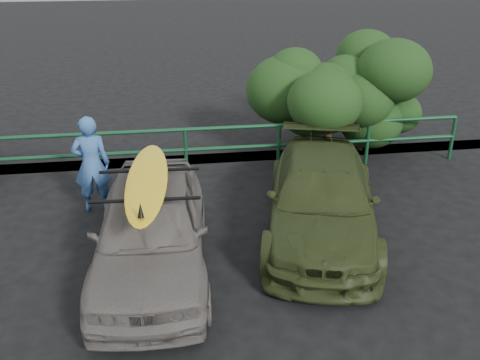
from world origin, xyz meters
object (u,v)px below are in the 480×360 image
at_px(sedan, 151,229).
at_px(man, 91,164).
at_px(guardrail, 138,154).
at_px(surfboard, 147,180).
at_px(olive_vehicle, 322,198).

xyz_separation_m(sedan, man, (-1.07, 2.14, 0.21)).
distance_m(guardrail, man, 1.63).
distance_m(guardrail, surfboard, 3.67).
bearing_deg(guardrail, man, -118.43).
bearing_deg(man, sedan, 113.11).
xyz_separation_m(guardrail, man, (-0.75, -1.39, 0.39)).
bearing_deg(guardrail, surfboard, -84.91).
height_order(sedan, surfboard, surfboard).
relative_size(olive_vehicle, surfboard, 1.58).
xyz_separation_m(guardrail, olive_vehicle, (3.14, -2.79, 0.12)).
xyz_separation_m(olive_vehicle, surfboard, (-2.83, -0.74, 0.85)).
relative_size(man, surfboard, 0.64).
height_order(man, surfboard, man).
distance_m(guardrail, olive_vehicle, 4.20).
relative_size(guardrail, sedan, 3.40).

